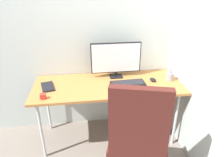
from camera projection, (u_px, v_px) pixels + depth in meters
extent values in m
plane|color=slate|center=(109.00, 135.00, 2.73)|extent=(8.00, 8.00, 0.00)
cube|color=#B7C1BC|center=(104.00, 21.00, 2.46)|extent=(3.31, 0.04, 2.80)
cube|color=#B7C1BC|center=(200.00, 30.00, 2.03)|extent=(0.04, 2.28, 2.80)
cube|color=#B27038|center=(108.00, 85.00, 2.41)|extent=(1.70, 0.68, 0.03)
cylinder|color=silver|center=(41.00, 131.00, 2.26)|extent=(0.03, 0.03, 0.73)
cylinder|color=silver|center=(175.00, 119.00, 2.45)|extent=(0.03, 0.03, 0.73)
cylinder|color=silver|center=(48.00, 106.00, 2.71)|extent=(0.03, 0.03, 0.73)
cylinder|color=silver|center=(161.00, 98.00, 2.90)|extent=(0.03, 0.03, 0.73)
sphere|color=black|center=(127.00, 154.00, 2.41)|extent=(0.05, 0.05, 0.05)
cube|color=#4C1E19|center=(137.00, 143.00, 1.93)|extent=(0.61, 0.57, 0.12)
cube|color=#4C1E19|center=(139.00, 125.00, 1.57)|extent=(0.46, 0.19, 0.63)
cube|color=black|center=(116.00, 76.00, 2.58)|extent=(0.15, 0.12, 0.01)
cube|color=black|center=(116.00, 73.00, 2.58)|extent=(0.04, 0.02, 0.06)
cube|color=black|center=(116.00, 58.00, 2.49)|extent=(0.60, 0.02, 0.37)
cube|color=silver|center=(116.00, 58.00, 2.48)|extent=(0.58, 0.01, 0.35)
cube|color=black|center=(128.00, 84.00, 2.38)|extent=(0.40, 0.18, 0.03)
cube|color=black|center=(128.00, 83.00, 2.38)|extent=(0.37, 0.15, 0.00)
ellipsoid|color=black|center=(153.00, 80.00, 2.47)|extent=(0.09, 0.11, 0.04)
cylinder|color=gray|center=(170.00, 76.00, 2.49)|extent=(0.09, 0.09, 0.10)
cylinder|color=silver|center=(170.00, 72.00, 2.46)|extent=(0.03, 0.01, 0.11)
cylinder|color=silver|center=(171.00, 72.00, 2.46)|extent=(0.03, 0.01, 0.11)
torus|color=#333338|center=(170.00, 75.00, 2.48)|extent=(0.03, 0.04, 0.01)
cylinder|color=purple|center=(170.00, 74.00, 2.45)|extent=(0.02, 0.01, 0.12)
cube|color=black|center=(48.00, 87.00, 2.33)|extent=(0.18, 0.26, 0.02)
cube|color=red|center=(43.00, 96.00, 2.10)|extent=(0.05, 0.05, 0.05)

